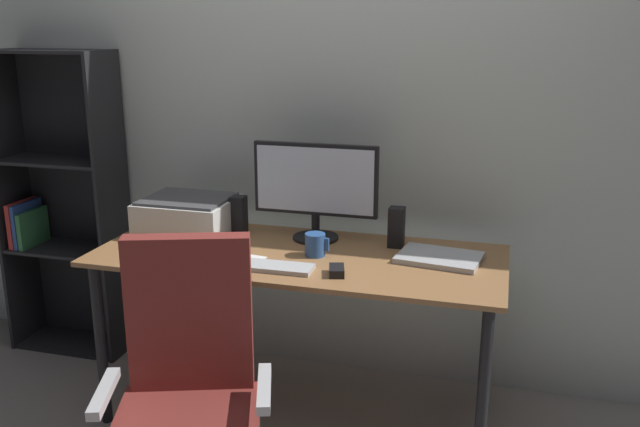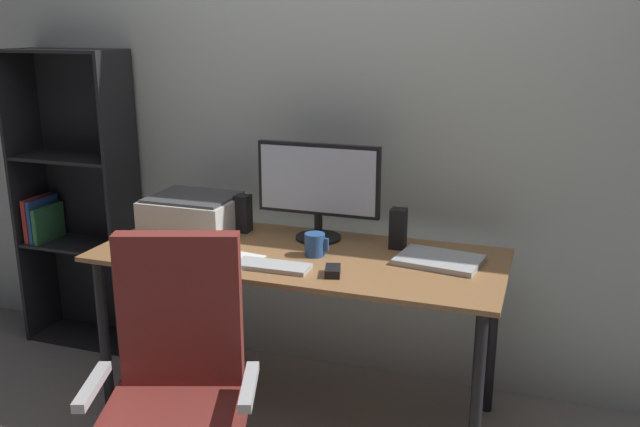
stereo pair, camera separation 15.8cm
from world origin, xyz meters
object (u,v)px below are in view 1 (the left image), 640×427
(speaker_left, at_px, (238,215))
(keyboard, at_px, (275,267))
(monitor, at_px, (315,185))
(office_chair, at_px, (189,416))
(coffee_mug, at_px, (315,245))
(printer, at_px, (188,215))
(bookshelf, at_px, (64,206))
(desk, at_px, (298,272))
(laptop, at_px, (439,258))
(mouse, at_px, (337,271))
(speaker_right, at_px, (396,227))

(speaker_left, bearing_deg, keyboard, -51.85)
(monitor, xyz_separation_m, office_chair, (-0.12, -1.01, -0.52))
(coffee_mug, relative_size, printer, 0.25)
(bookshelf, bearing_deg, desk, -14.16)
(laptop, relative_size, printer, 0.80)
(monitor, bearing_deg, speaker_left, -178.73)
(monitor, bearing_deg, printer, -174.29)
(office_chair, height_order, bookshelf, bookshelf)
(mouse, bearing_deg, keyboard, 166.11)
(mouse, height_order, bookshelf, bookshelf)
(keyboard, xyz_separation_m, speaker_right, (0.40, 0.40, 0.08))
(keyboard, bearing_deg, coffee_mug, 60.91)
(laptop, xyz_separation_m, printer, (-1.13, 0.07, 0.07))
(keyboard, relative_size, mouse, 3.02)
(monitor, height_order, mouse, monitor)
(speaker_left, xyz_separation_m, printer, (-0.22, -0.05, -0.00))
(desk, bearing_deg, laptop, 7.14)
(laptop, xyz_separation_m, speaker_left, (-0.91, 0.12, 0.07))
(desk, height_order, office_chair, office_chair)
(desk, distance_m, speaker_right, 0.45)
(coffee_mug, height_order, office_chair, office_chair)
(laptop, height_order, printer, printer)
(keyboard, distance_m, speaker_right, 0.57)
(mouse, height_order, laptop, mouse)
(monitor, bearing_deg, desk, -94.17)
(speaker_right, height_order, office_chair, office_chair)
(speaker_right, bearing_deg, keyboard, -135.00)
(keyboard, distance_m, bookshelf, 1.44)
(desk, bearing_deg, coffee_mug, -6.72)
(office_chair, bearing_deg, speaker_right, 45.49)
(monitor, distance_m, speaker_right, 0.39)
(laptop, xyz_separation_m, speaker_right, (-0.20, 0.12, 0.07))
(coffee_mug, xyz_separation_m, speaker_left, (-0.42, 0.20, 0.04))
(office_chair, bearing_deg, keyboard, 63.42)
(keyboard, xyz_separation_m, speaker_left, (-0.31, 0.40, 0.08))
(printer, bearing_deg, coffee_mug, -13.61)
(monitor, height_order, keyboard, monitor)
(keyboard, distance_m, coffee_mug, 0.22)
(printer, bearing_deg, monitor, 5.71)
(speaker_right, bearing_deg, bookshelf, 175.15)
(desk, xyz_separation_m, speaker_left, (-0.34, 0.20, 0.17))
(speaker_right, bearing_deg, laptop, -32.53)
(mouse, distance_m, coffee_mug, 0.23)
(coffee_mug, xyz_separation_m, laptop, (0.49, 0.08, -0.04))
(speaker_right, distance_m, printer, 0.94)
(laptop, relative_size, office_chair, 0.32)
(laptop, height_order, speaker_left, speaker_left)
(speaker_right, bearing_deg, speaker_left, 180.00)
(monitor, xyz_separation_m, mouse, (0.20, -0.40, -0.23))
(speaker_left, distance_m, speaker_right, 0.71)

